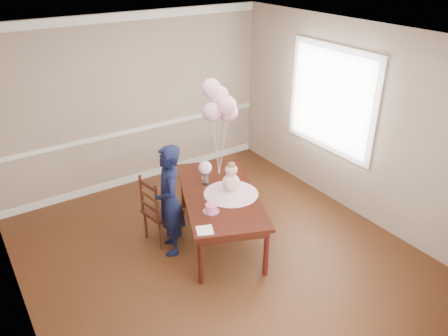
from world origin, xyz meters
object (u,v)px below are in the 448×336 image
at_px(dining_chair_seat, 163,211).
at_px(dining_table_top, 220,194).
at_px(woman, 169,201).
at_px(birthday_cake, 211,208).

bearing_deg(dining_chair_seat, dining_table_top, -40.27).
relative_size(dining_table_top, woman, 1.26).
height_order(birthday_cake, dining_chair_seat, birthday_cake).
bearing_deg(birthday_cake, dining_chair_seat, 114.00).
xyz_separation_m(dining_table_top, birthday_cake, (-0.33, -0.32, 0.08)).
distance_m(birthday_cake, woman, 0.55).
xyz_separation_m(dining_table_top, dining_chair_seat, (-0.64, 0.39, -0.24)).
relative_size(birthday_cake, woman, 0.09).
bearing_deg(dining_table_top, woman, -168.67).
height_order(dining_table_top, birthday_cake, birthday_cake).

